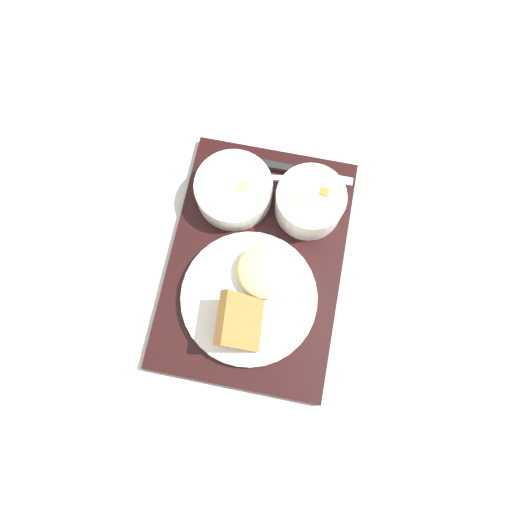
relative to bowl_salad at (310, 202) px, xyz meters
name	(u,v)px	position (x,y,z in m)	size (l,w,h in m)	color
ground_plane	(256,263)	(0.10, -0.07, -0.05)	(4.00, 4.00, 0.00)	silver
serving_tray	(256,262)	(0.10, -0.07, -0.04)	(0.41, 0.29, 0.02)	black
bowl_salad	(310,202)	(0.00, 0.00, 0.00)	(0.11, 0.11, 0.07)	white
bowl_soup	(234,190)	(0.00, -0.13, -0.01)	(0.13, 0.13, 0.05)	white
plate_main	(251,295)	(0.16, -0.07, -0.02)	(0.22, 0.22, 0.08)	white
knife	(288,169)	(-0.07, -0.04, -0.03)	(0.02, 0.17, 0.01)	silver
spoon	(295,180)	(-0.05, -0.03, -0.03)	(0.04, 0.16, 0.01)	silver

